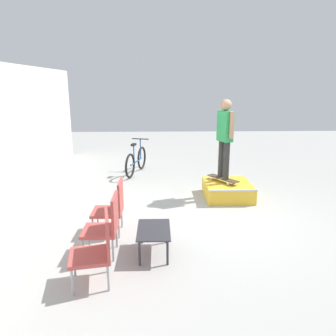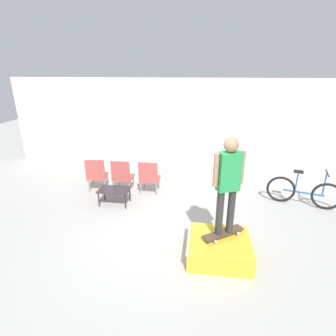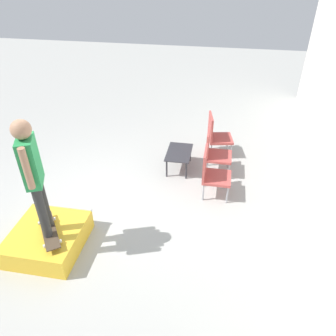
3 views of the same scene
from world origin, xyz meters
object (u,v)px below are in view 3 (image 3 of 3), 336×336
at_px(coffee_table, 179,154).
at_px(patio_chair_center, 214,151).
at_px(person_skater, 32,171).
at_px(patio_chair_left, 216,134).
at_px(skate_ramp_box, 48,238).
at_px(patio_chair_right, 212,172).
at_px(skateboard_on_ramp, 49,230).

xyz_separation_m(coffee_table, patio_chair_center, (-0.00, 0.72, 0.15)).
distance_m(person_skater, patio_chair_left, 4.20).
bearing_deg(skate_ramp_box, coffee_table, 146.61).
relative_size(skate_ramp_box, patio_chair_left, 1.20).
bearing_deg(patio_chair_center, patio_chair_right, -179.94).
height_order(person_skater, patio_chair_right, person_skater).
relative_size(skateboard_on_ramp, patio_chair_right, 0.84).
height_order(skate_ramp_box, patio_chair_right, patio_chair_right).
bearing_deg(skateboard_on_ramp, skate_ramp_box, -159.82).
distance_m(skate_ramp_box, person_skater, 1.34).
height_order(patio_chair_center, patio_chair_right, same).
distance_m(coffee_table, patio_chair_center, 0.74).
bearing_deg(coffee_table, person_skater, -30.98).
xyz_separation_m(skateboard_on_ramp, patio_chair_left, (-3.37, 2.30, 0.07)).
bearing_deg(skate_ramp_box, skateboard_on_ramp, 55.74).
xyz_separation_m(patio_chair_left, patio_chair_center, (0.74, -0.00, 0.00)).
bearing_deg(skate_ramp_box, person_skater, 55.74).
distance_m(skate_ramp_box, skateboard_on_ramp, 0.29).
distance_m(skateboard_on_ramp, patio_chair_right, 2.96).
bearing_deg(patio_chair_center, coffee_table, 90.06).
bearing_deg(patio_chair_left, skateboard_on_ramp, 135.19).
bearing_deg(coffee_table, patio_chair_right, 43.35).
height_order(patio_chair_left, patio_chair_right, same).
relative_size(skate_ramp_box, coffee_table, 1.46).
bearing_deg(coffee_table, skateboard_on_ramp, -30.98).
xyz_separation_m(skate_ramp_box, person_skater, (0.07, 0.11, 1.34)).
relative_size(person_skater, patio_chair_center, 1.88).
bearing_deg(person_skater, patio_chair_right, 106.08).
bearing_deg(patio_chair_right, patio_chair_center, 0.49).
bearing_deg(coffee_table, patio_chair_left, 135.90).
distance_m(skateboard_on_ramp, patio_chair_left, 4.08).
height_order(coffee_table, patio_chair_right, patio_chair_right).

